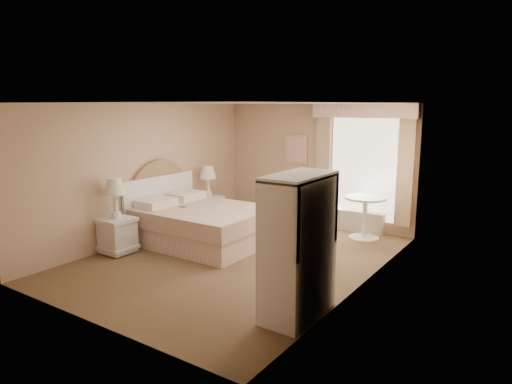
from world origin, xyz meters
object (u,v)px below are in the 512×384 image
Objects in this scene: nightstand_far at (208,202)px; cafe_chair at (309,213)px; nightstand_near at (117,226)px; armoire at (299,258)px; bed at (198,222)px; round_table at (365,211)px.

nightstand_far is 2.27m from cafe_chair.
nightstand_near is at bearing -112.19° from cafe_chair.
nightstand_near is 0.74× the size of armoire.
nightstand_near is 1.05× the size of nightstand_far.
bed is 2.09m from cafe_chair.
nightstand_near is at bearing -120.90° from bed.
armoire is (2.93, -1.54, 0.33)m from bed.
armoire is (3.65, -0.33, 0.23)m from nightstand_near.
bed is 1.78× the size of nightstand_near.
cafe_chair is at bearing 49.42° from nightstand_near.
bed is 1.38m from nightstand_far.
round_table is at bearing 98.30° from armoire.
nightstand_near is 1.55× the size of cafe_chair.
round_table is at bearing 13.76° from nightstand_far.
bed is at bearing -118.73° from cafe_chair.
cafe_chair is (2.26, 2.63, -0.00)m from nightstand_near.
nightstand_far is at bearing 121.80° from bed.
round_table is at bearing 48.83° from cafe_chair.
armoire is at bearing -27.80° from bed.
armoire reaches higher than nightstand_far.
bed is at bearing -58.20° from nightstand_far.
nightstand_far reaches higher than round_table.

